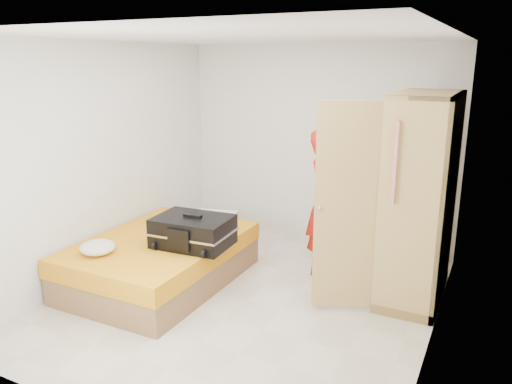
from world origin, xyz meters
The scene contains 7 objects.
room centered at (0.00, 0.00, 1.30)m, with size 4.00×4.02×2.60m.
bed centered at (-1.05, -0.03, 0.25)m, with size 1.42×2.02×0.50m.
wardrobe centered at (1.45, 0.85, 1.00)m, with size 1.13×1.40×2.10m.
person centered at (0.46, 1.06, 0.83)m, with size 0.61×0.40×1.67m, color red.
suitcase centered at (-0.62, -0.02, 0.65)m, with size 0.83×0.64×0.34m.
round_cushion centered at (-1.35, -0.65, 0.57)m, with size 0.35×0.35×0.13m, color white.
pillow centered at (-0.87, 0.82, 0.55)m, with size 0.53×0.27×0.10m, color white.
Camera 1 is at (2.19, -4.14, 2.40)m, focal length 35.00 mm.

